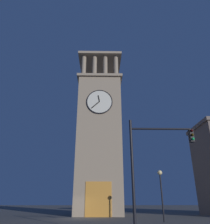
# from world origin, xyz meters

# --- Properties ---
(ground_plane) EXTENTS (200.00, 200.00, 0.00)m
(ground_plane) POSITION_xyz_m (0.00, 0.00, 0.00)
(ground_plane) COLOR #56544F
(clocktower) EXTENTS (6.81, 8.25, 25.84)m
(clocktower) POSITION_xyz_m (-2.29, -5.97, 10.25)
(clocktower) COLOR gray
(clocktower) RESTS_ON ground_plane
(traffic_signal_near) EXTENTS (3.76, 0.41, 6.23)m
(traffic_signal_near) POSITION_xyz_m (-5.45, 13.89, 4.09)
(traffic_signal_near) COLOR black
(traffic_signal_near) RESTS_ON ground_plane
(street_lamp) EXTENTS (0.44, 0.44, 4.48)m
(street_lamp) POSITION_xyz_m (-8.21, 4.72, 3.18)
(street_lamp) COLOR black
(street_lamp) RESTS_ON ground_plane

